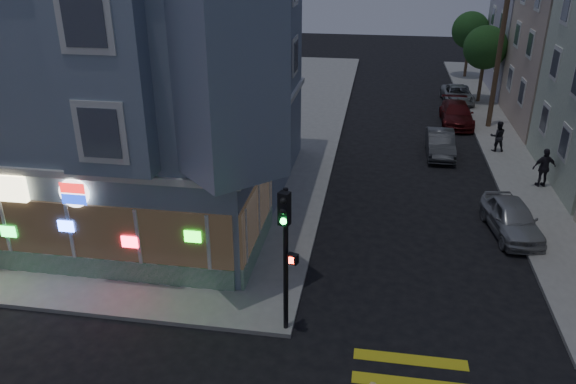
% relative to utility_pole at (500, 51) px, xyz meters
% --- Properties ---
extents(ground, '(120.00, 120.00, 0.00)m').
position_rel_utility_pole_xyz_m(ground, '(-12.00, -24.00, -4.80)').
color(ground, black).
rests_on(ground, ground).
extents(sidewalk_nw, '(33.00, 42.00, 0.15)m').
position_rel_utility_pole_xyz_m(sidewalk_nw, '(-25.50, -1.00, -4.72)').
color(sidewalk_nw, gray).
rests_on(sidewalk_nw, ground).
extents(corner_building, '(14.60, 14.60, 11.40)m').
position_rel_utility_pole_xyz_m(corner_building, '(-18.00, -13.02, 1.02)').
color(corner_building, slate).
rests_on(corner_building, sidewalk_nw).
extents(utility_pole, '(2.20, 0.30, 9.00)m').
position_rel_utility_pole_xyz_m(utility_pole, '(0.00, 0.00, 0.00)').
color(utility_pole, '#4C3826').
rests_on(utility_pole, sidewalk_ne).
extents(street_tree_near, '(3.00, 3.00, 5.30)m').
position_rel_utility_pole_xyz_m(street_tree_near, '(0.20, 6.00, -0.86)').
color(street_tree_near, '#4C3826').
rests_on(street_tree_near, sidewalk_ne).
extents(street_tree_far, '(3.00, 3.00, 5.30)m').
position_rel_utility_pole_xyz_m(street_tree_far, '(0.20, 14.00, -0.86)').
color(street_tree_far, '#4C3826').
rests_on(street_tree_far, sidewalk_ne).
extents(pedestrian_a, '(0.88, 0.72, 1.69)m').
position_rel_utility_pole_xyz_m(pedestrian_a, '(-0.30, -4.57, -3.80)').
color(pedestrian_a, black).
rests_on(pedestrian_a, sidewalk_ne).
extents(pedestrian_b, '(1.17, 0.68, 1.87)m').
position_rel_utility_pole_xyz_m(pedestrian_b, '(1.00, -9.26, -3.71)').
color(pedestrian_b, '#27242D').
rests_on(pedestrian_b, sidewalk_ne).
extents(parked_car_a, '(2.18, 4.25, 1.39)m').
position_rel_utility_pole_xyz_m(parked_car_a, '(-1.30, -14.10, -4.10)').
color(parked_car_a, '#A5A9AC').
rests_on(parked_car_a, ground).
extents(parked_car_b, '(1.43, 4.05, 1.33)m').
position_rel_utility_pole_xyz_m(parked_car_b, '(-3.40, -5.35, -4.13)').
color(parked_car_b, '#3D4043').
rests_on(parked_car_b, ground).
extents(parked_car_c, '(1.96, 4.72, 1.37)m').
position_rel_utility_pole_xyz_m(parked_car_c, '(-1.92, 0.56, -4.11)').
color(parked_car_c, '#511214').
rests_on(parked_car_c, ground).
extents(parked_car_d, '(2.15, 4.45, 1.22)m').
position_rel_utility_pole_xyz_m(parked_car_d, '(-1.30, 5.76, -4.19)').
color(parked_car_d, '#92989C').
rests_on(parked_car_d, ground).
extents(traffic_signal, '(0.58, 0.52, 4.61)m').
position_rel_utility_pole_xyz_m(traffic_signal, '(-9.18, -21.79, -1.53)').
color(traffic_signal, black).
rests_on(traffic_signal, sidewalk_nw).
extents(fire_hydrant, '(0.42, 0.24, 0.73)m').
position_rel_utility_pole_xyz_m(fire_hydrant, '(-0.70, -13.27, -4.26)').
color(fire_hydrant, white).
rests_on(fire_hydrant, sidewalk_ne).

